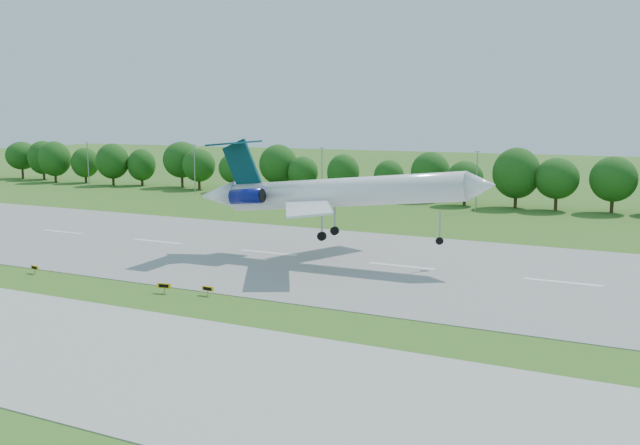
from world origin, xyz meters
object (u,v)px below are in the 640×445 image
at_px(service_vehicle_b, 235,196).
at_px(taxi_sign_left, 35,268).
at_px(service_vehicle_a, 284,195).
at_px(airliner, 329,192).

bearing_deg(service_vehicle_b, taxi_sign_left, -148.90).
xyz_separation_m(service_vehicle_a, service_vehicle_b, (-8.86, -7.51, -0.03)).
xyz_separation_m(airliner, taxi_sign_left, (-28.92, -24.04, -8.55)).
xyz_separation_m(airliner, service_vehicle_b, (-50.17, 52.90, -8.71)).
bearing_deg(taxi_sign_left, airliner, 48.93).
bearing_deg(airliner, service_vehicle_a, 119.68).
bearing_deg(service_vehicle_a, service_vehicle_b, 110.36).
relative_size(taxi_sign_left, service_vehicle_b, 0.42).
bearing_deg(taxi_sign_left, service_vehicle_a, 107.54).
height_order(service_vehicle_a, service_vehicle_b, service_vehicle_a).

